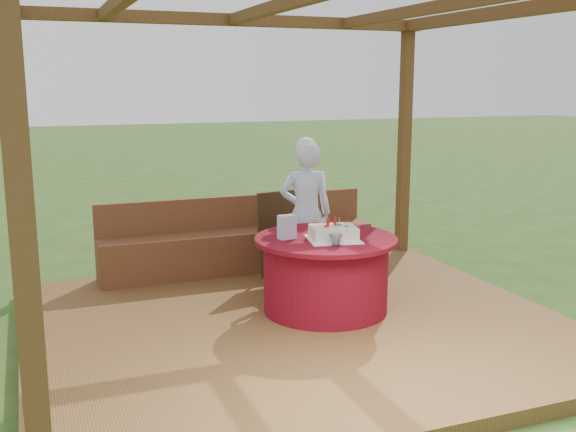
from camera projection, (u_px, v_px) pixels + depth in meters
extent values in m
plane|color=#2C4F1A|center=(298.00, 334.00, 5.83)|extent=(60.00, 60.00, 0.00)
cube|color=brown|center=(299.00, 328.00, 5.82)|extent=(4.50, 4.00, 0.12)
cube|color=brown|center=(24.00, 244.00, 3.07)|extent=(0.12, 0.12, 2.60)
cube|color=brown|center=(22.00, 158.00, 6.51)|extent=(0.12, 0.12, 2.60)
cube|color=brown|center=(404.00, 144.00, 8.03)|extent=(0.12, 0.12, 2.60)
cube|color=brown|center=(231.00, 20.00, 7.00)|extent=(4.50, 0.14, 0.12)
cube|color=brown|center=(519.00, 10.00, 6.04)|extent=(0.14, 4.00, 0.12)
cube|color=brown|center=(300.00, 0.00, 5.28)|extent=(0.10, 3.70, 0.10)
cube|color=brown|center=(440.00, 6.00, 5.75)|extent=(0.10, 3.70, 0.10)
cube|color=brown|center=(240.00, 251.00, 7.32)|extent=(3.00, 0.42, 0.45)
cube|color=brown|center=(234.00, 212.00, 7.40)|extent=(3.00, 0.06, 0.35)
cylinder|color=maroon|center=(325.00, 276.00, 6.03)|extent=(1.11, 1.11, 0.64)
cylinder|color=maroon|center=(326.00, 239.00, 5.96)|extent=(1.27, 1.27, 0.04)
cube|color=#392312|center=(288.00, 237.00, 6.92)|extent=(0.54, 0.54, 0.05)
cylinder|color=#392312|center=(282.00, 265.00, 6.72)|extent=(0.04, 0.04, 0.46)
cylinder|color=#392312|center=(312.00, 260.00, 6.91)|extent=(0.04, 0.04, 0.46)
cylinder|color=#392312|center=(263.00, 257.00, 7.02)|extent=(0.04, 0.04, 0.46)
cylinder|color=#392312|center=(293.00, 253.00, 7.22)|extent=(0.04, 0.04, 0.46)
cube|color=#392312|center=(277.00, 212.00, 7.05)|extent=(0.46, 0.13, 0.45)
imported|color=#A7C9F8|center=(306.00, 214.00, 6.78)|extent=(0.60, 0.48, 1.45)
sphere|color=white|center=(306.00, 148.00, 6.65)|extent=(0.21, 0.21, 0.21)
cube|color=white|center=(333.00, 239.00, 5.87)|extent=(0.52, 0.52, 0.01)
cube|color=white|center=(333.00, 233.00, 5.86)|extent=(0.44, 0.38, 0.11)
cylinder|color=red|center=(328.00, 222.00, 5.87)|extent=(0.03, 0.03, 0.07)
cylinder|color=red|center=(335.00, 221.00, 5.89)|extent=(0.03, 0.03, 0.07)
sphere|color=orange|center=(326.00, 227.00, 5.76)|extent=(0.04, 0.04, 0.04)
sphere|color=yellow|center=(337.00, 227.00, 5.78)|extent=(0.04, 0.04, 0.04)
sphere|color=green|center=(346.00, 225.00, 5.84)|extent=(0.04, 0.04, 0.04)
sphere|color=red|center=(326.00, 225.00, 5.84)|extent=(0.04, 0.04, 0.04)
sphere|color=blue|center=(339.00, 224.00, 5.90)|extent=(0.04, 0.04, 0.04)
cube|color=#E393C6|center=(287.00, 227.00, 5.88)|extent=(0.16, 0.11, 0.21)
imported|color=white|center=(336.00, 240.00, 5.63)|extent=(0.14, 0.14, 0.10)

